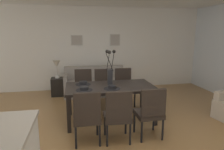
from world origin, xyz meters
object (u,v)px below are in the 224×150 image
(bowl_near_right, at_px, (83,83))
(side_table, at_px, (58,87))
(dining_chair_near_left, at_px, (87,115))
(dining_chair_near_right, at_px, (83,86))
(dining_chair_far_right, at_px, (103,86))
(sofa, at_px, (95,85))
(table_lamp, at_px, (57,65))
(framed_picture_left, at_px, (77,40))
(bowl_far_left, at_px, (112,87))
(dining_table, at_px, (110,89))
(dining_chair_far_left, at_px, (118,114))
(dining_chair_mid_right, at_px, (124,85))
(bowl_near_left, at_px, (84,88))
(dining_chair_mid_left, at_px, (150,111))
(framed_picture_center, at_px, (115,40))
(centerpiece_vase, at_px, (110,72))

(bowl_near_right, distance_m, side_table, 1.93)
(dining_chair_near_left, distance_m, dining_chair_near_right, 1.80)
(dining_chair_far_right, bearing_deg, sofa, 95.33)
(table_lamp, bearing_deg, dining_chair_near_right, -55.90)
(dining_chair_far_right, relative_size, table_lamp, 1.80)
(side_table, xyz_separation_m, framed_picture_left, (0.60, 0.58, 1.31))
(bowl_far_left, xyz_separation_m, table_lamp, (-1.21, 2.17, 0.11))
(dining_table, distance_m, bowl_near_right, 0.59)
(dining_chair_near_left, bearing_deg, dining_chair_far_left, -3.98)
(dining_chair_near_right, relative_size, table_lamp, 1.80)
(dining_chair_far_right, xyz_separation_m, bowl_near_right, (-0.52, -0.65, 0.27))
(dining_table, height_order, dining_chair_mid_right, dining_chair_mid_right)
(bowl_far_left, bearing_deg, dining_chair_near_left, -128.68)
(dining_chair_mid_right, xyz_separation_m, bowl_near_left, (-1.06, -1.09, 0.27))
(sofa, bearing_deg, bowl_near_left, -101.28)
(dining_chair_mid_left, distance_m, side_table, 3.34)
(dining_table, bearing_deg, bowl_near_left, -158.08)
(side_table, bearing_deg, framed_picture_left, 44.22)
(sofa, height_order, framed_picture_left, framed_picture_left)
(dining_chair_near_right, bearing_deg, dining_chair_mid_left, -59.84)
(table_lamp, height_order, framed_picture_center, framed_picture_center)
(bowl_near_right, bearing_deg, centerpiece_vase, -21.77)
(dining_chair_far_left, height_order, table_lamp, table_lamp)
(dining_table, relative_size, dining_chair_near_right, 1.96)
(dining_table, xyz_separation_m, dining_chair_far_right, (-0.02, 0.87, -0.15))
(dining_table, relative_size, bowl_near_left, 10.59)
(table_lamp, relative_size, framed_picture_center, 1.39)
(dining_chair_far_left, bearing_deg, dining_chair_near_right, 104.49)
(side_table, relative_size, table_lamp, 1.02)
(dining_chair_far_right, distance_m, framed_picture_left, 2.06)
(dining_chair_mid_left, distance_m, centerpiece_vase, 1.16)
(dining_chair_near_right, relative_size, dining_chair_far_right, 1.00)
(dining_chair_near_right, bearing_deg, dining_table, -61.03)
(framed_picture_left, bearing_deg, dining_chair_near_left, -88.80)
(bowl_near_left, distance_m, sofa, 2.23)
(dining_chair_near_left, distance_m, side_table, 2.92)
(dining_chair_far_right, bearing_deg, table_lamp, 137.69)
(dining_chair_near_left, distance_m, bowl_near_right, 1.13)
(dining_chair_far_left, height_order, centerpiece_vase, centerpiece_vase)
(dining_chair_far_left, bearing_deg, dining_table, 87.94)
(dining_chair_near_right, distance_m, bowl_far_left, 1.27)
(dining_chair_far_right, distance_m, bowl_near_left, 1.23)
(dining_chair_mid_left, relative_size, table_lamp, 1.80)
(bowl_near_right, height_order, framed_picture_center, framed_picture_center)
(dining_chair_near_right, height_order, bowl_far_left, dining_chair_near_right)
(dining_chair_far_left, distance_m, dining_chair_far_right, 1.79)
(centerpiece_vase, bearing_deg, dining_chair_far_right, 91.27)
(bowl_far_left, xyz_separation_m, framed_picture_left, (-0.61, 2.75, 0.79))
(centerpiece_vase, bearing_deg, bowl_near_right, 158.23)
(dining_chair_near_right, xyz_separation_m, side_table, (-0.70, 1.03, -0.25))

